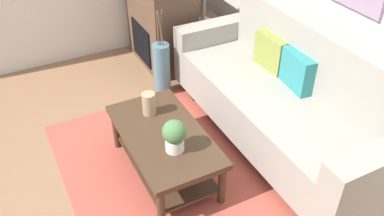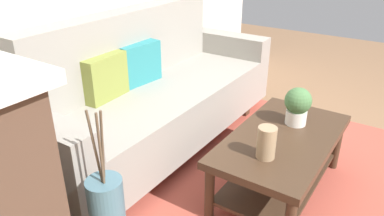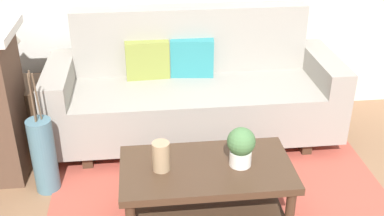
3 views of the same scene
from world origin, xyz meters
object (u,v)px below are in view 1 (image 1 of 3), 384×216
Objects in this scene: side_table at (203,43)px; fireplace at (161,15)px; coffee_table at (164,144)px; potted_plant_tabletop at (174,135)px; throw_pillow_teal at (297,71)px; couch at (282,99)px; floor_vase at (162,70)px; tabletop_vase at (149,104)px; throw_pillow_olive at (271,52)px.

fireplace reaches higher than side_table.
potted_plant_tabletop is at bearing -1.15° from coffee_table.
couch is at bearing -90.00° from throw_pillow_teal.
coffee_table is at bearing -22.74° from floor_vase.
tabletop_vase reaches higher than side_table.
coffee_table is 0.33m from potted_plant_tabletop.
fireplace is at bearing 159.13° from potted_plant_tabletop.
floor_vase is (0.33, -0.66, 0.01)m from side_table.
throw_pillow_olive reaches higher than potted_plant_tabletop.
throw_pillow_teal is at bearing 90.00° from couch.
side_table is (-1.48, -0.11, -0.40)m from throw_pillow_teal.
fireplace is (-1.78, -0.37, 0.15)m from couch.
fireplace reaches higher than potted_plant_tabletop.
fireplace is (-1.45, 0.74, 0.06)m from tabletop_vase.
tabletop_vase is at bearing -44.33° from side_table.
throw_pillow_olive reaches higher than coffee_table.
floor_vase is (-1.10, 0.46, -0.03)m from coffee_table.
couch reaches higher than coffee_table.
throw_pillow_teal reaches higher than side_table.
potted_plant_tabletop is 2.02m from side_table.
tabletop_vase is at bearing -106.72° from couch.
potted_plant_tabletop is 0.47× the size of side_table.
throw_pillow_olive reaches higher than floor_vase.
couch is at bearing -18.48° from throw_pillow_olive.
floor_vase is at bearing 157.26° from coffee_table.
fireplace reaches higher than floor_vase.
potted_plant_tabletop is 1.43m from floor_vase.
couch is 6.57× the size of throw_pillow_olive.
throw_pillow_teal reaches higher than floor_vase.
throw_pillow_olive is 1.00× the size of throw_pillow_teal.
throw_pillow_teal is 1.28m from coffee_table.
floor_vase is (-1.15, -0.64, -0.14)m from couch.
floor_vase is (-1.32, 0.47, -0.28)m from potted_plant_tabletop.
potted_plant_tabletop is 2.09m from fireplace.
potted_plant_tabletop is at bearing -19.50° from floor_vase.
tabletop_vase is (-0.33, -1.11, 0.10)m from couch.
throw_pillow_teal is 0.33× the size of coffee_table.
potted_plant_tabletop is at bearing -34.29° from side_table.
fireplace is at bearing 152.92° from tabletop_vase.
floor_vase is at bearing -135.29° from throw_pillow_olive.
potted_plant_tabletop is at bearing -81.32° from couch.
tabletop_vase is 0.74× the size of potted_plant_tabletop.
throw_pillow_teal is at bearing 74.89° from tabletop_vase.
couch is 4.22× the size of side_table.
coffee_table is at bearing -75.08° from throw_pillow_olive.
floor_vase is at bearing -23.67° from fireplace.
tabletop_vase is 1.63m from fireplace.
fireplace is at bearing -160.74° from throw_pillow_olive.
throw_pillow_olive is at bearing 113.73° from potted_plant_tabletop.
couch is 1.16m from tabletop_vase.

